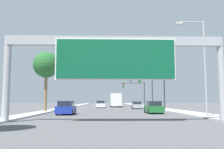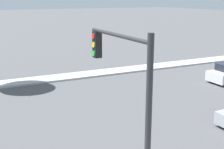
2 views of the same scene
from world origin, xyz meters
TOP-DOWN VIEW (x-y plane):
  - traffic_light_near_intersection at (7.09, 38.00)m, footprint 4.33×0.32m

SIDE VIEW (x-z plane):
  - traffic_light_near_intersection at x=7.09m, z-range 1.03..6.85m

